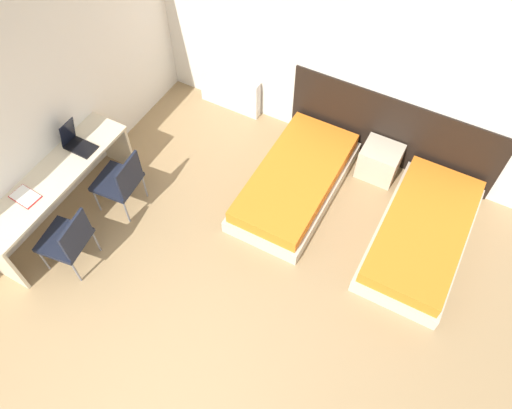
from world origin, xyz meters
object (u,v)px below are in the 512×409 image
Objects in this scene: laptop at (76,142)px; chair_near_laptop at (121,180)px; chair_near_notebook at (68,239)px; nightstand at (380,161)px; bed_near_door at (422,234)px; bed_near_window at (295,181)px.

chair_near_laptop is at bearing -0.62° from laptop.
chair_near_notebook is (-0.00, -0.89, 0.00)m from chair_near_laptop.
nightstand is 3.13m from chair_near_laptop.
bed_near_door is at bearing 24.37° from chair_near_notebook.
chair_near_notebook reaches higher than bed_near_window.
chair_near_laptop is 0.63m from laptop.
bed_near_window is 2.56m from laptop.
laptop is at bearing -152.22° from bed_near_window.
bed_near_door is at bearing 14.52° from chair_near_laptop.
nightstand is 3.59m from laptop.
bed_near_window is at bearing 43.00° from chair_near_notebook.
laptop is (-0.52, 0.90, 0.36)m from chair_near_notebook.
bed_near_door is at bearing 0.00° from bed_near_window.
laptop is at bearing 112.14° from chair_near_notebook.
chair_near_laptop is at bearing -145.11° from bed_near_window.
bed_near_door is 2.29× the size of chair_near_laptop.
nightstand is at bearing 43.42° from bed_near_window.
chair_near_notebook is (-2.46, -2.81, 0.25)m from nightstand.
bed_near_window is at bearing 29.72° from chair_near_laptop.
laptop reaches higher than chair_near_notebook.
laptop reaches higher than bed_near_door.
nightstand is (-0.79, 0.75, 0.05)m from bed_near_door.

